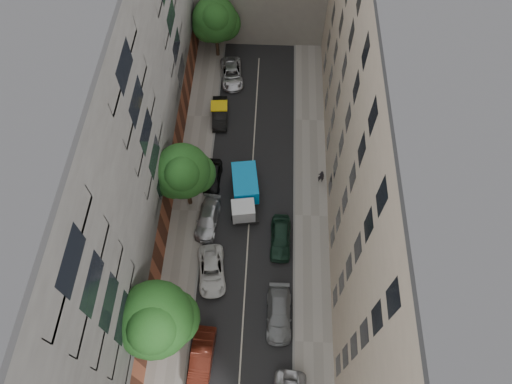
# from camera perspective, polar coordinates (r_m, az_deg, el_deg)

# --- Properties ---
(ground) EXTENTS (120.00, 120.00, 0.00)m
(ground) POSITION_cam_1_polar(r_m,az_deg,el_deg) (40.93, -0.81, -2.74)
(ground) COLOR #4C4C49
(ground) RESTS_ON ground
(road_surface) EXTENTS (8.00, 44.00, 0.02)m
(road_surface) POSITION_cam_1_polar(r_m,az_deg,el_deg) (40.93, -0.81, -2.73)
(road_surface) COLOR black
(road_surface) RESTS_ON ground
(sidewalk_left) EXTENTS (3.00, 44.00, 0.15)m
(sidewalk_left) POSITION_cam_1_polar(r_m,az_deg,el_deg) (41.43, -8.44, -2.35)
(sidewalk_left) COLOR gray
(sidewalk_left) RESTS_ON ground
(sidewalk_right) EXTENTS (3.00, 44.00, 0.15)m
(sidewalk_right) POSITION_cam_1_polar(r_m,az_deg,el_deg) (41.04, 6.89, -2.99)
(sidewalk_right) COLOR gray
(sidewalk_right) RESTS_ON ground
(building_left) EXTENTS (8.00, 44.00, 20.00)m
(building_left) POSITION_cam_1_polar(r_m,az_deg,el_deg) (34.76, -19.55, 6.00)
(building_left) COLOR #454240
(building_left) RESTS_ON ground
(building_right) EXTENTS (8.00, 44.00, 20.00)m
(building_right) POSITION_cam_1_polar(r_m,az_deg,el_deg) (33.81, 18.00, 4.67)
(building_right) COLOR #C0AC95
(building_right) RESTS_ON ground
(tarp_truck) EXTENTS (2.81, 5.59, 2.46)m
(tarp_truck) POSITION_cam_1_polar(r_m,az_deg,el_deg) (40.49, -1.43, 0.01)
(tarp_truck) COLOR black
(tarp_truck) RESTS_ON ground
(car_left_1) EXTENTS (1.83, 4.58, 1.48)m
(car_left_1) POSITION_cam_1_polar(r_m,az_deg,el_deg) (36.21, -6.80, -19.78)
(car_left_1) COLOR #501A10
(car_left_1) RESTS_ON ground
(car_left_2) EXTENTS (2.77, 4.87, 1.28)m
(car_left_2) POSITION_cam_1_polar(r_m,az_deg,el_deg) (38.15, -5.57, -9.78)
(car_left_2) COLOR silver
(car_left_2) RESTS_ON ground
(car_left_3) EXTENTS (2.26, 4.59, 1.29)m
(car_left_3) POSITION_cam_1_polar(r_m,az_deg,el_deg) (40.18, -6.02, -3.36)
(car_left_3) COLOR #B5B6BA
(car_left_3) RESTS_ON ground
(car_left_4) EXTENTS (1.65, 3.84, 1.29)m
(car_left_4) POSITION_cam_1_polar(r_m,az_deg,el_deg) (42.38, -5.44, 1.94)
(car_left_4) COLOR black
(car_left_4) RESTS_ON ground
(car_left_5) EXTENTS (1.79, 4.33, 1.39)m
(car_left_5) POSITION_cam_1_polar(r_m,az_deg,el_deg) (46.86, -4.55, 9.79)
(car_left_5) COLOR black
(car_left_5) RESTS_ON ground
(car_left_6) EXTENTS (2.92, 5.13, 1.35)m
(car_left_6) POSITION_cam_1_polar(r_m,az_deg,el_deg) (50.60, -3.04, 14.56)
(car_left_6) COLOR silver
(car_left_6) RESTS_ON ground
(car_right_1) EXTENTS (1.98, 4.73, 1.37)m
(car_right_1) POSITION_cam_1_polar(r_m,az_deg,el_deg) (36.83, 2.89, -15.02)
(car_right_1) COLOR gray
(car_right_1) RESTS_ON ground
(car_right_2) EXTENTS (1.78, 4.34, 1.47)m
(car_right_2) POSITION_cam_1_polar(r_m,az_deg,el_deg) (39.10, 3.09, -5.75)
(car_right_2) COLOR black
(car_right_2) RESTS_ON ground
(tree_near) EXTENTS (5.39, 5.13, 8.96)m
(tree_near) POSITION_cam_1_polar(r_m,az_deg,el_deg) (31.64, -12.32, -15.55)
(tree_near) COLOR #382619
(tree_near) RESTS_ON sidewalk_left
(tree_mid) EXTENTS (4.93, 4.60, 7.57)m
(tree_mid) POSITION_cam_1_polar(r_m,az_deg,el_deg) (37.45, -9.01, 2.33)
(tree_mid) COLOR #382619
(tree_mid) RESTS_ON sidewalk_left
(tree_far) EXTENTS (5.00, 4.69, 7.08)m
(tree_far) POSITION_cam_1_polar(r_m,az_deg,el_deg) (50.55, -5.06, 20.48)
(tree_far) COLOR #382619
(tree_far) RESTS_ON sidewalk_left
(lamp_post) EXTENTS (0.36, 0.36, 6.48)m
(lamp_post) POSITION_cam_1_polar(r_m,az_deg,el_deg) (34.07, -10.55, -12.99)
(lamp_post) COLOR #16502D
(lamp_post) RESTS_ON sidewalk_left
(pedestrian) EXTENTS (0.63, 0.46, 1.58)m
(pedestrian) POSITION_cam_1_polar(r_m,az_deg,el_deg) (42.28, 8.15, 1.95)
(pedestrian) COLOR black
(pedestrian) RESTS_ON sidewalk_right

